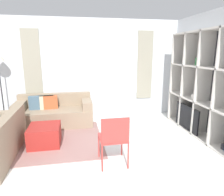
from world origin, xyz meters
TOP-DOWN VIEW (x-y plane):
  - ground_plane at (0.00, 0.00)m, footprint 16.00×16.00m
  - wall_back at (0.00, 3.03)m, footprint 6.12×0.11m
  - wall_right at (2.50, 1.50)m, footprint 0.07×4.20m
  - area_rug at (-1.28, 1.56)m, footprint 2.68×1.90m
  - shelving_unit at (2.30, 1.32)m, footprint 0.40×2.31m
  - couch_main at (-1.01, 2.55)m, footprint 1.86×0.86m
  - ottoman at (-1.10, 1.41)m, footprint 0.60×0.63m
  - folding_chair at (0.11, 0.39)m, footprint 0.44×0.46m

SIDE VIEW (x-z plane):
  - ground_plane at x=0.00m, z-range 0.00..0.00m
  - area_rug at x=-1.28m, z-range 0.00..0.01m
  - ottoman at x=-1.10m, z-range 0.00..0.40m
  - couch_main at x=-1.01m, z-range -0.08..0.69m
  - folding_chair at x=0.11m, z-range 0.09..0.95m
  - shelving_unit at x=2.30m, z-range -0.04..2.24m
  - wall_right at x=2.50m, z-range 0.00..2.70m
  - wall_back at x=0.00m, z-range 0.01..2.71m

